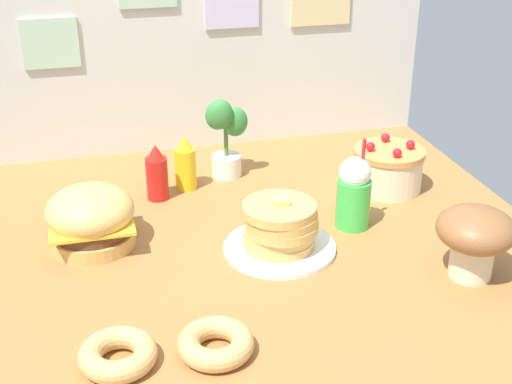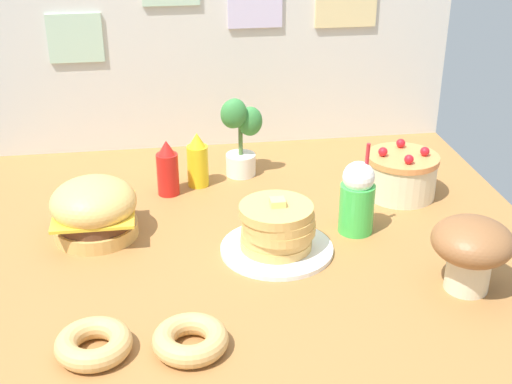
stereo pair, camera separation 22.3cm
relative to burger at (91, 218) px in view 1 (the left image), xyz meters
The scene contains 12 objects.
ground_plane 52.40cm from the burger, 23.44° to the right, with size 196.87×192.54×2.00cm, color #9E6B38.
back_wall 96.04cm from the burger, 57.87° to the left, with size 196.87×4.20×90.62cm.
burger is the anchor object (origin of this frame).
pancake_stack 59.86cm from the burger, 18.09° to the right, with size 35.63×35.63×18.34cm.
layer_cake 109.58cm from the burger, ahead, with size 26.15×26.15×19.07cm.
ketchup_bottle 37.42cm from the burger, 49.01° to the left, with size 7.96×7.96×20.96cm.
mustard_bottle 49.58cm from the burger, 43.57° to the left, with size 7.96×7.96×20.96cm.
cream_soda_cup 85.52cm from the burger, ahead, with size 11.53×11.53×31.46cm.
donut_pink_glaze 61.92cm from the burger, 87.35° to the right, with size 19.49×19.49×5.87cm.
donut_chocolate 69.16cm from the burger, 67.00° to the right, with size 19.49×19.49×5.87cm.
potted_plant 67.50cm from the burger, 38.15° to the left, with size 15.60×11.61×31.96cm.
mushroom_stool 117.31cm from the burger, 23.71° to the right, with size 23.05×23.05×22.00cm.
Camera 1 is at (-46.38, -182.74, 113.85)cm, focal length 49.38 mm.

